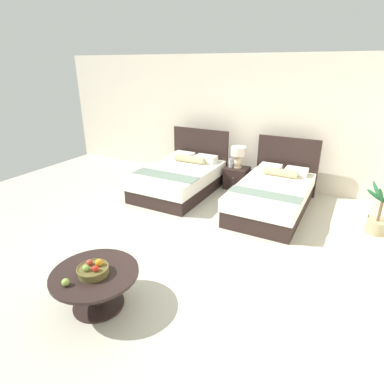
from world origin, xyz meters
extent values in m
cube|color=beige|center=(0.00, 0.00, -0.01)|extent=(10.23, 10.08, 0.02)
cube|color=silver|center=(0.00, 3.24, 1.41)|extent=(10.23, 0.12, 2.83)
cube|color=black|center=(-1.01, 1.76, 0.14)|extent=(1.34, 2.01, 0.28)
cube|color=white|center=(-1.01, 1.76, 0.42)|extent=(1.38, 2.06, 0.27)
cube|color=black|center=(-1.00, 2.79, 0.61)|extent=(1.40, 0.07, 1.22)
cube|color=white|center=(-1.29, 2.50, 0.62)|extent=(0.48, 0.30, 0.14)
cube|color=white|center=(-0.71, 2.50, 0.62)|extent=(0.48, 0.30, 0.14)
cylinder|color=tan|center=(-1.00, 2.26, 0.63)|extent=(0.73, 0.16, 0.15)
cube|color=slate|center=(-1.01, 1.25, 0.56)|extent=(1.38, 0.42, 0.01)
cube|color=black|center=(1.01, 1.76, 0.15)|extent=(1.21, 2.13, 0.31)
cube|color=white|center=(1.01, 1.76, 0.42)|extent=(1.25, 2.17, 0.23)
cube|color=black|center=(1.02, 2.85, 0.61)|extent=(1.27, 0.07, 1.22)
cube|color=white|center=(0.75, 2.56, 0.60)|extent=(0.43, 0.30, 0.14)
cube|color=white|center=(1.28, 2.56, 0.60)|extent=(0.43, 0.30, 0.14)
cylinder|color=tan|center=(1.01, 2.32, 0.61)|extent=(0.66, 0.16, 0.15)
cube|color=slate|center=(1.00, 1.24, 0.54)|extent=(1.25, 0.34, 0.01)
cube|color=black|center=(0.00, 2.63, 0.24)|extent=(0.48, 0.45, 0.48)
sphere|color=tan|center=(0.00, 2.40, 0.31)|extent=(0.02, 0.02, 0.02)
cylinder|color=beige|center=(0.00, 2.65, 0.49)|extent=(0.18, 0.18, 0.02)
ellipsoid|color=beige|center=(0.00, 2.65, 0.61)|extent=(0.18, 0.18, 0.22)
cylinder|color=#99844C|center=(0.00, 2.65, 0.74)|extent=(0.02, 0.02, 0.04)
cylinder|color=beige|center=(0.00, 2.65, 0.85)|extent=(0.33, 0.33, 0.19)
cylinder|color=#AFB3C7|center=(-0.14, 2.59, 0.57)|extent=(0.08, 0.08, 0.19)
torus|color=#AFB3C7|center=(-0.14, 2.59, 0.67)|extent=(0.08, 0.08, 0.01)
cylinder|color=black|center=(-0.09, -1.68, 0.01)|extent=(0.58, 0.58, 0.02)
cylinder|color=black|center=(-0.09, -1.68, 0.21)|extent=(0.12, 0.12, 0.43)
cylinder|color=black|center=(-0.09, -1.68, 0.44)|extent=(0.98, 0.98, 0.04)
cylinder|color=brown|center=(-0.08, -1.71, 0.50)|extent=(0.33, 0.33, 0.08)
torus|color=brown|center=(-0.08, -1.71, 0.54)|extent=(0.35, 0.35, 0.02)
sphere|color=orange|center=(-0.05, -1.64, 0.58)|extent=(0.08, 0.08, 0.08)
sphere|color=#B0372D|center=(-0.15, -1.68, 0.57)|extent=(0.07, 0.07, 0.07)
sphere|color=#81AB47|center=(-0.11, -1.78, 0.57)|extent=(0.07, 0.07, 0.07)
sphere|color=red|center=(-0.01, -1.74, 0.57)|extent=(0.07, 0.07, 0.07)
sphere|color=#8FAF47|center=(-0.19, -1.99, 0.50)|extent=(0.08, 0.08, 0.08)
cube|color=#3D3015|center=(2.77, 2.31, 0.01)|extent=(0.21, 0.21, 0.03)
cube|color=#F2E2CA|center=(2.77, 2.31, 0.71)|extent=(0.17, 0.17, 1.36)
cylinder|color=tan|center=(2.77, 1.75, 0.11)|extent=(0.30, 0.30, 0.23)
cylinder|color=brown|center=(2.77, 1.75, 0.40)|extent=(0.04, 0.04, 0.35)
ellipsoid|color=#226036|center=(2.68, 1.87, 0.69)|extent=(0.23, 0.31, 0.31)
ellipsoid|color=#226036|center=(2.65, 1.74, 0.66)|extent=(0.28, 0.08, 0.22)
ellipsoid|color=#226036|center=(2.72, 1.65, 0.71)|extent=(0.16, 0.25, 0.33)
camera|label=1|loc=(2.23, -3.77, 2.61)|focal=29.61mm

